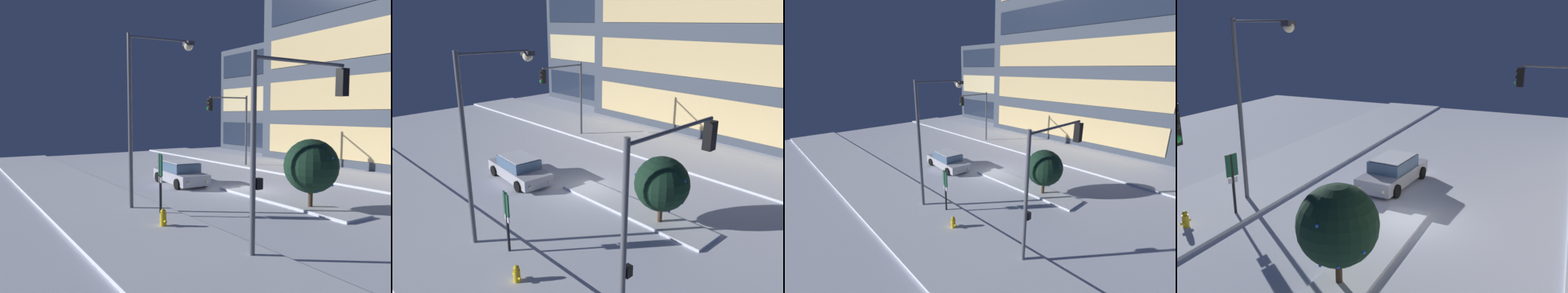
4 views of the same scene
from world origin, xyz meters
TOP-DOWN VIEW (x-y plane):
  - ground at (0.00, 0.00)m, footprint 52.00×52.00m
  - curb_strip_near at (0.00, -8.80)m, footprint 52.00×5.20m
  - curb_strip_far at (0.00, 8.80)m, footprint 52.00×5.20m
  - median_strip at (3.56, -0.22)m, footprint 9.00×1.80m
  - office_tower_secondary at (-17.56, 20.98)m, footprint 12.94×10.70m
  - car_near at (-3.81, -2.21)m, footprint 4.91×2.42m
  - traffic_light_corner_far_left at (-8.32, 5.36)m, footprint 0.32×4.21m
  - traffic_light_corner_near_right at (8.94, -5.33)m, footprint 0.32×4.55m
  - street_lamp_arched at (1.09, -6.84)m, footprint 0.65×3.36m
  - fire_hydrant at (4.54, -7.85)m, footprint 0.48×0.26m
  - parking_info_sign at (2.63, -6.98)m, footprint 0.55×0.18m
  - decorated_tree_median at (5.42, -0.35)m, footprint 2.60×2.60m

SIDE VIEW (x-z plane):
  - ground at x=0.00m, z-range 0.00..0.00m
  - curb_strip_near at x=0.00m, z-range 0.00..0.14m
  - curb_strip_far at x=0.00m, z-range 0.00..0.14m
  - median_strip at x=3.56m, z-range 0.00..0.14m
  - fire_hydrant at x=4.54m, z-range -0.01..0.81m
  - car_near at x=-3.81m, z-range -0.03..1.46m
  - parking_info_sign at x=2.63m, z-range 0.39..3.19m
  - decorated_tree_median at x=5.42m, z-range 0.40..3.81m
  - traffic_light_corner_far_left at x=-8.32m, z-range 1.21..7.34m
  - traffic_light_corner_near_right at x=8.94m, z-range 1.20..7.72m
  - street_lamp_arched at x=1.09m, z-range 1.23..9.54m
  - office_tower_secondary at x=-17.56m, z-range 0.00..12.63m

